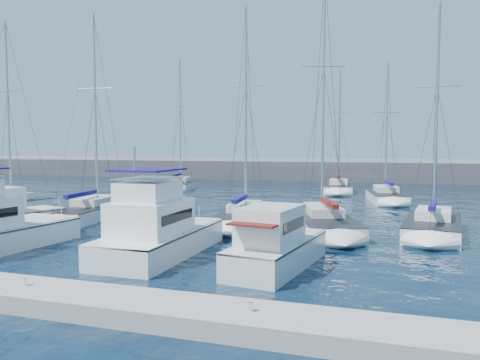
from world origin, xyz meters
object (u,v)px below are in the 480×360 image
(sailboat_mid_c, at_px, (244,218))
(sailboat_back_c, at_px, (386,197))
(motor_yacht_stbd_inner, at_px, (158,233))
(sailboat_back_b, at_px, (339,188))
(sailboat_back_a, at_px, (180,185))
(sailboat_mid_e, at_px, (433,226))
(motor_yacht_stbd_outer, at_px, (275,247))
(sailboat_mid_b, at_px, (92,211))
(motor_yacht_port_outer, at_px, (2,217))
(sailboat_mid_d, at_px, (324,222))
(sailboat_mid_a, at_px, (4,206))

(sailboat_mid_c, relative_size, sailboat_back_c, 1.09)
(motor_yacht_stbd_inner, bearing_deg, sailboat_back_b, 82.16)
(sailboat_back_a, height_order, sailboat_back_c, sailboat_back_a)
(sailboat_mid_e, relative_size, sailboat_back_c, 1.04)
(sailboat_mid_e, bearing_deg, motor_yacht_stbd_outer, -117.60)
(sailboat_mid_b, height_order, sailboat_back_a, sailboat_back_a)
(motor_yacht_port_outer, xyz_separation_m, sailboat_back_b, (17.19, 32.45, -0.42))
(sailboat_mid_b, bearing_deg, sailboat_mid_d, -6.69)
(sailboat_back_a, bearing_deg, sailboat_mid_c, -69.85)
(motor_yacht_stbd_outer, bearing_deg, sailboat_mid_a, 166.06)
(sailboat_mid_c, bearing_deg, sailboat_mid_d, -7.60)
(motor_yacht_stbd_outer, xyz_separation_m, sailboat_mid_b, (-16.57, 10.02, -0.42))
(sailboat_mid_b, bearing_deg, motor_yacht_stbd_inner, -49.01)
(sailboat_mid_a, relative_size, sailboat_back_c, 1.13)
(sailboat_back_b, bearing_deg, sailboat_back_c, -60.80)
(motor_yacht_stbd_outer, xyz_separation_m, sailboat_back_b, (-1.15, 35.75, -0.42))
(sailboat_mid_d, height_order, sailboat_back_a, sailboat_mid_d)
(motor_yacht_stbd_inner, relative_size, sailboat_back_c, 0.62)
(motor_yacht_port_outer, xyz_separation_m, motor_yacht_stbd_outer, (18.34, -3.30, 0.00))
(motor_yacht_port_outer, distance_m, sailboat_mid_b, 6.97)
(sailboat_mid_a, distance_m, sailboat_back_b, 35.02)
(sailboat_back_b, bearing_deg, motor_yacht_stbd_outer, -93.26)
(motor_yacht_stbd_inner, bearing_deg, sailboat_back_c, 69.29)
(sailboat_back_b, bearing_deg, sailboat_mid_a, -137.82)
(sailboat_back_a, xyz_separation_m, sailboat_back_c, (24.86, -5.86, -0.04))
(sailboat_mid_a, relative_size, sailboat_mid_c, 1.04)
(sailboat_mid_c, distance_m, sailboat_mid_d, 5.44)
(sailboat_mid_c, relative_size, sailboat_mid_e, 1.05)
(sailboat_mid_e, height_order, sailboat_back_c, sailboat_mid_e)
(motor_yacht_stbd_inner, xyz_separation_m, sailboat_mid_c, (1.31, 9.72, -0.60))
(sailboat_mid_c, height_order, sailboat_back_c, sailboat_mid_c)
(motor_yacht_stbd_outer, distance_m, sailboat_mid_c, 11.33)
(motor_yacht_port_outer, xyz_separation_m, sailboat_mid_b, (1.77, 6.72, -0.42))
(motor_yacht_port_outer, distance_m, sailboat_mid_e, 26.59)
(sailboat_mid_c, xyz_separation_m, sailboat_back_c, (9.01, 17.48, -0.02))
(sailboat_back_a, bearing_deg, sailboat_back_c, -27.30)
(sailboat_back_c, bearing_deg, sailboat_mid_c, -126.91)
(sailboat_mid_d, xyz_separation_m, sailboat_back_a, (-21.29, 23.47, 0.02))
(motor_yacht_stbd_outer, distance_m, sailboat_mid_d, 10.20)
(motor_yacht_stbd_outer, height_order, sailboat_mid_b, sailboat_mid_b)
(motor_yacht_stbd_inner, height_order, sailboat_mid_a, sailboat_mid_a)
(motor_yacht_stbd_outer, distance_m, sailboat_back_c, 28.11)
(motor_yacht_port_outer, height_order, sailboat_mid_c, sailboat_mid_c)
(sailboat_mid_b, bearing_deg, sailboat_mid_e, -5.58)
(motor_yacht_stbd_outer, bearing_deg, sailboat_mid_c, 122.60)
(motor_yacht_port_outer, bearing_deg, sailboat_back_c, 63.10)
(sailboat_back_c, bearing_deg, sailboat_mid_d, -111.12)
(sailboat_mid_c, xyz_separation_m, sailboat_back_a, (-15.85, 23.34, 0.01))
(sailboat_mid_c, bearing_deg, sailboat_back_b, 75.81)
(motor_yacht_port_outer, relative_size, sailboat_mid_c, 0.48)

